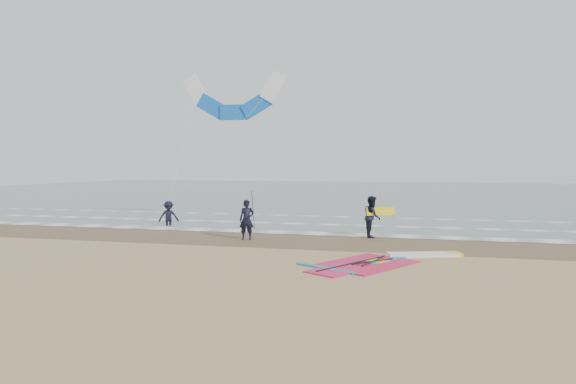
% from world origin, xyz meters
% --- Properties ---
extents(ground, '(120.00, 120.00, 0.00)m').
position_xyz_m(ground, '(0.00, 0.00, 0.00)').
color(ground, tan).
rests_on(ground, ground).
extents(sea_water, '(120.00, 80.00, 0.02)m').
position_xyz_m(sea_water, '(0.00, 48.00, 0.01)').
color(sea_water, '#47605E').
rests_on(sea_water, ground).
extents(wet_sand_band, '(120.00, 5.00, 0.01)m').
position_xyz_m(wet_sand_band, '(0.00, 6.00, 0.00)').
color(wet_sand_band, brown).
rests_on(wet_sand_band, ground).
extents(foam_waterline, '(120.00, 9.15, 0.02)m').
position_xyz_m(foam_waterline, '(0.00, 10.44, 0.03)').
color(foam_waterline, white).
rests_on(foam_waterline, ground).
extents(windsurf_rig, '(5.57, 5.28, 0.13)m').
position_xyz_m(windsurf_rig, '(3.60, 1.65, 0.04)').
color(windsurf_rig, white).
rests_on(windsurf_rig, ground).
extents(person_standing, '(0.72, 0.54, 1.80)m').
position_xyz_m(person_standing, '(-2.70, 5.51, 0.90)').
color(person_standing, black).
rests_on(person_standing, ground).
extents(person_walking, '(0.87, 1.04, 1.92)m').
position_xyz_m(person_walking, '(2.66, 7.74, 0.96)').
color(person_walking, black).
rests_on(person_walking, ground).
extents(person_wading, '(1.28, 1.12, 1.71)m').
position_xyz_m(person_wading, '(-8.65, 9.56, 0.86)').
color(person_wading, black).
rests_on(person_wading, ground).
extents(held_pole, '(0.17, 0.86, 1.82)m').
position_xyz_m(held_pole, '(-2.40, 5.51, 1.32)').
color(held_pole, black).
rests_on(held_pole, ground).
extents(carried_kiteboard, '(1.30, 0.51, 0.39)m').
position_xyz_m(carried_kiteboard, '(3.06, 7.64, 1.22)').
color(carried_kiteboard, yellow).
rests_on(carried_kiteboard, ground).
extents(surf_kite, '(6.36, 2.63, 7.60)m').
position_xyz_m(surf_kite, '(-5.72, 12.06, 7.09)').
color(surf_kite, white).
rests_on(surf_kite, ground).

